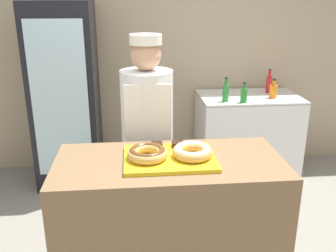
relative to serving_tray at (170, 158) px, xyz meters
The scene contains 14 objects.
wall_back 2.16m from the serving_tray, 90.00° to the left, with size 8.00×0.06×2.70m.
display_counter 0.50m from the serving_tray, ahead, with size 1.36×0.64×0.97m.
serving_tray is the anchor object (origin of this frame).
donut_chocolate_glaze 0.14m from the serving_tray, behind, with size 0.24×0.24×0.07m.
donut_light_glaze 0.14m from the serving_tray, ahead, with size 0.24×0.24×0.07m.
brownie_back_left 0.17m from the serving_tray, 114.26° to the left, with size 0.07×0.07×0.03m.
brownie_back_right 0.17m from the serving_tray, 65.74° to the left, with size 0.07×0.07×0.03m.
baker_person 0.63m from the serving_tray, 99.85° to the left, with size 0.38×0.38×1.64m.
beverage_fridge 1.95m from the serving_tray, 117.05° to the left, with size 0.63×0.62×1.86m.
chest_freezer 2.09m from the serving_tray, 59.50° to the left, with size 1.05×0.66×0.89m.
bottle_red 2.24m from the serving_tray, 55.56° to the left, with size 0.06×0.06×0.26m.
bottle_green 1.70m from the serving_tray, 65.12° to the left, with size 0.07×0.07×0.24m.
bottle_green_b 1.73m from the serving_tray, 59.19° to the left, with size 0.07×0.07×0.20m.
bottle_orange 2.05m from the serving_tray, 52.75° to the left, with size 0.08×0.08×0.20m.
Camera 1 is at (-0.20, -2.02, 1.89)m, focal length 40.00 mm.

